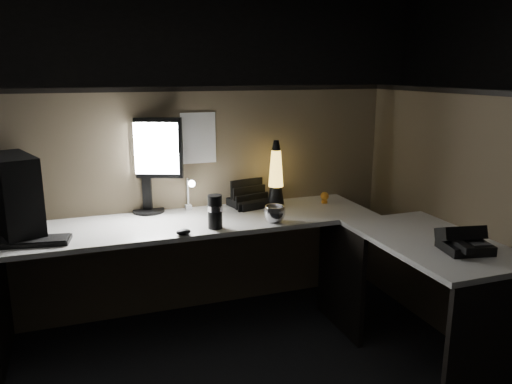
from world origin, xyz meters
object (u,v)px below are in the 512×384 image
object	(u,v)px
pc_tower	(15,196)
lava_lamp	(276,180)
keyboard	(25,242)
monitor	(146,156)
desk_phone	(463,241)

from	to	relation	value
pc_tower	lava_lamp	size ratio (longest dim) A/B	1.00
pc_tower	keyboard	xyz separation A→B (m)	(0.05, -0.18, -0.22)
pc_tower	monitor	distance (m)	0.80
lava_lamp	keyboard	bearing A→B (deg)	-170.76
pc_tower	keyboard	distance (m)	0.28
pc_tower	lava_lamp	world-z (taller)	pc_tower
keyboard	pc_tower	bearing A→B (deg)	113.55
lava_lamp	desk_phone	distance (m)	1.26
pc_tower	desk_phone	world-z (taller)	pc_tower
pc_tower	desk_phone	bearing A→B (deg)	-44.22
lava_lamp	desk_phone	xyz separation A→B (m)	(0.59, -1.11, -0.14)
keyboard	lava_lamp	size ratio (longest dim) A/B	1.01
monitor	lava_lamp	bearing A→B (deg)	9.75
lava_lamp	desk_phone	size ratio (longest dim) A/B	1.72
keyboard	lava_lamp	distance (m)	1.57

